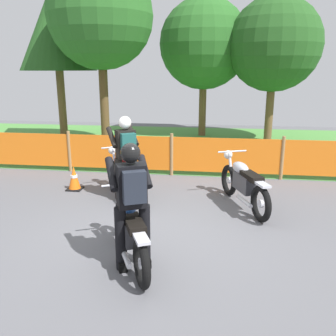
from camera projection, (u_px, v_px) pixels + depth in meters
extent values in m
cube|color=#5B5B60|center=(145.00, 233.00, 5.87)|extent=(24.00, 24.00, 0.02)
cube|color=#4C8C3D|center=(186.00, 144.00, 12.69)|extent=(24.00, 7.63, 0.01)
cylinder|color=#997547|center=(69.00, 151.00, 9.26)|extent=(0.08, 0.08, 1.05)
cylinder|color=#997547|center=(172.00, 155.00, 8.91)|extent=(0.08, 0.08, 1.05)
cylinder|color=#997547|center=(282.00, 158.00, 8.55)|extent=(0.08, 0.08, 1.05)
cube|color=orange|center=(21.00, 149.00, 9.43)|extent=(2.57, 0.02, 0.85)
cube|color=orange|center=(120.00, 152.00, 9.08)|extent=(2.57, 0.02, 0.85)
cube|color=orange|center=(226.00, 156.00, 8.73)|extent=(2.57, 0.02, 0.85)
cylinder|color=brown|center=(62.00, 106.00, 13.24)|extent=(0.28, 0.28, 2.51)
cone|color=#23511E|center=(56.00, 26.00, 12.52)|extent=(2.67, 2.67, 2.97)
cylinder|color=brown|center=(104.00, 103.00, 11.70)|extent=(0.28, 0.28, 3.01)
sphere|color=#286023|center=(100.00, 15.00, 11.00)|extent=(3.25, 3.25, 3.25)
cylinder|color=brown|center=(202.00, 106.00, 14.16)|extent=(0.28, 0.28, 2.29)
sphere|color=#286023|center=(204.00, 44.00, 13.54)|extent=(3.36, 3.36, 3.36)
cylinder|color=brown|center=(269.00, 110.00, 13.08)|extent=(0.28, 0.28, 2.25)
sphere|color=#23511E|center=(274.00, 44.00, 12.49)|extent=(3.23, 3.23, 3.23)
torus|color=black|center=(229.00, 180.00, 7.54)|extent=(0.34, 0.64, 0.65)
cylinder|color=silver|center=(229.00, 180.00, 7.54)|extent=(0.11, 0.15, 0.14)
torus|color=black|center=(261.00, 204.00, 6.22)|extent=(0.34, 0.64, 0.65)
cylinder|color=silver|center=(261.00, 204.00, 6.22)|extent=(0.11, 0.15, 0.14)
cube|color=#38383D|center=(245.00, 182.00, 6.78)|extent=(0.45, 0.65, 0.32)
ellipsoid|color=#B7B7C1|center=(240.00, 168.00, 6.94)|extent=(0.42, 0.58, 0.22)
cube|color=black|center=(252.00, 176.00, 6.50)|extent=(0.41, 0.61, 0.10)
cube|color=silver|center=(262.00, 184.00, 6.12)|extent=(0.28, 0.40, 0.04)
cylinder|color=silver|center=(231.00, 167.00, 7.41)|extent=(0.14, 0.24, 0.57)
sphere|color=white|center=(228.00, 155.00, 7.50)|extent=(0.24, 0.24, 0.18)
cylinder|color=silver|center=(232.00, 151.00, 7.28)|extent=(0.58, 0.25, 0.03)
cylinder|color=silver|center=(244.00, 201.00, 6.53)|extent=(0.27, 0.54, 0.07)
torus|color=black|center=(114.00, 173.00, 8.07)|extent=(0.43, 0.58, 0.63)
cylinder|color=silver|center=(114.00, 173.00, 8.07)|extent=(0.12, 0.15, 0.14)
torus|color=black|center=(135.00, 191.00, 6.88)|extent=(0.43, 0.58, 0.63)
cylinder|color=silver|center=(135.00, 191.00, 6.88)|extent=(0.12, 0.15, 0.14)
cube|color=#38383D|center=(124.00, 174.00, 7.39)|extent=(0.51, 0.62, 0.31)
ellipsoid|color=maroon|center=(121.00, 161.00, 7.53)|extent=(0.47, 0.55, 0.22)
cube|color=black|center=(128.00, 168.00, 7.12)|extent=(0.48, 0.58, 0.10)
cube|color=silver|center=(134.00, 174.00, 6.78)|extent=(0.32, 0.38, 0.04)
cylinder|color=silver|center=(115.00, 162.00, 7.95)|extent=(0.17, 0.22, 0.56)
sphere|color=white|center=(112.00, 150.00, 8.03)|extent=(0.24, 0.24, 0.18)
cylinder|color=silver|center=(115.00, 147.00, 7.83)|extent=(0.51, 0.34, 0.03)
cylinder|color=silver|center=(123.00, 190.00, 7.14)|extent=(0.35, 0.49, 0.07)
torus|color=black|center=(121.00, 220.00, 5.58)|extent=(0.36, 0.60, 0.62)
cylinder|color=silver|center=(121.00, 220.00, 5.58)|extent=(0.11, 0.15, 0.14)
torus|color=black|center=(141.00, 264.00, 4.33)|extent=(0.36, 0.60, 0.62)
cylinder|color=silver|center=(141.00, 264.00, 4.33)|extent=(0.11, 0.15, 0.14)
cube|color=#38383D|center=(131.00, 229.00, 4.86)|extent=(0.46, 0.62, 0.31)
ellipsoid|color=navy|center=(127.00, 208.00, 5.01)|extent=(0.42, 0.55, 0.21)
cube|color=black|center=(134.00, 223.00, 4.59)|extent=(0.42, 0.58, 0.10)
cube|color=silver|center=(141.00, 238.00, 4.24)|extent=(0.29, 0.38, 0.04)
cylinder|color=silver|center=(122.00, 204.00, 5.45)|extent=(0.14, 0.23, 0.55)
sphere|color=white|center=(119.00, 187.00, 5.53)|extent=(0.23, 0.23, 0.17)
cylinder|color=silver|center=(121.00, 184.00, 5.33)|extent=(0.54, 0.27, 0.03)
cylinder|color=silver|center=(125.00, 256.00, 4.62)|extent=(0.29, 0.51, 0.07)
cylinder|color=black|center=(119.00, 180.00, 7.21)|extent=(0.21, 0.21, 0.86)
cube|color=black|center=(120.00, 197.00, 7.31)|extent=(0.23, 0.28, 0.12)
cylinder|color=black|center=(134.00, 178.00, 7.34)|extent=(0.21, 0.21, 0.86)
cube|color=black|center=(135.00, 195.00, 7.43)|extent=(0.23, 0.28, 0.12)
cube|color=black|center=(126.00, 144.00, 7.08)|extent=(0.43, 0.40, 0.56)
cylinder|color=black|center=(112.00, 137.00, 7.12)|extent=(0.34, 0.46, 0.38)
cylinder|color=black|center=(133.00, 136.00, 7.30)|extent=(0.34, 0.46, 0.38)
sphere|color=white|center=(125.00, 123.00, 6.97)|extent=(0.35, 0.35, 0.25)
cube|color=black|center=(123.00, 122.00, 7.06)|extent=(0.17, 0.12, 0.08)
cube|color=#194C47|center=(128.00, 144.00, 6.93)|extent=(0.32, 0.29, 0.40)
cylinder|color=black|center=(121.00, 239.00, 4.70)|extent=(0.20, 0.20, 0.86)
cube|color=black|center=(122.00, 264.00, 4.80)|extent=(0.21, 0.28, 0.12)
cylinder|color=black|center=(145.00, 235.00, 4.79)|extent=(0.20, 0.20, 0.86)
cube|color=black|center=(145.00, 260.00, 4.89)|extent=(0.21, 0.28, 0.12)
cube|color=black|center=(131.00, 186.00, 4.56)|extent=(0.43, 0.37, 0.56)
cylinder|color=black|center=(111.00, 174.00, 4.63)|extent=(0.30, 0.48, 0.38)
cylinder|color=black|center=(145.00, 171.00, 4.75)|extent=(0.30, 0.48, 0.38)
sphere|color=black|center=(131.00, 153.00, 4.44)|extent=(0.33, 0.33, 0.25)
cube|color=black|center=(129.00, 151.00, 4.54)|extent=(0.18, 0.10, 0.08)
cube|color=#1E232D|center=(134.00, 187.00, 4.39)|extent=(0.32, 0.26, 0.40)
cube|color=black|center=(75.00, 189.00, 7.96)|extent=(0.32, 0.32, 0.03)
cone|color=orange|center=(74.00, 177.00, 7.89)|extent=(0.26, 0.26, 0.50)
cylinder|color=white|center=(74.00, 176.00, 7.88)|extent=(0.15, 0.15, 0.06)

